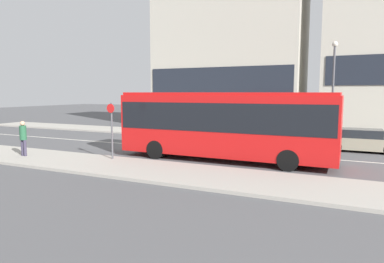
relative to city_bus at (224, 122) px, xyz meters
name	(u,v)px	position (x,y,z in m)	size (l,w,h in m)	color
ground_plane	(151,146)	(-5.89, 2.48, -1.97)	(120.00, 120.00, 0.00)	#4F4F51
sidewalk_near	(82,162)	(-5.89, -3.77, -1.90)	(44.00, 3.50, 0.13)	#A39E93
sidewalk_far	(192,134)	(-5.89, 8.73, -1.90)	(44.00, 3.50, 0.13)	#A39E93
lane_centerline	(151,146)	(-5.89, 2.48, -1.97)	(41.80, 0.16, 0.01)	silver
apartment_block_left_tower	(230,42)	(-4.95, 15.29, 6.24)	(13.54, 6.69, 16.42)	#B7B2A3
city_bus	(224,122)	(0.00, 0.00, 0.00)	(10.87, 2.57, 3.43)	red
parked_car_0	(361,141)	(6.39, 5.84, -1.35)	(4.31, 1.70, 1.31)	#A39E84
pedestrian_near_stop	(23,136)	(-9.63, -3.98, -0.79)	(0.35, 0.34, 1.83)	#383347
bus_stop_sign	(112,126)	(-4.95, -2.66, -0.21)	(0.44, 0.12, 2.79)	#4C4C51
street_lamp	(333,81)	(4.61, 8.15, 2.20)	(0.36, 0.36, 6.58)	#4C4C51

